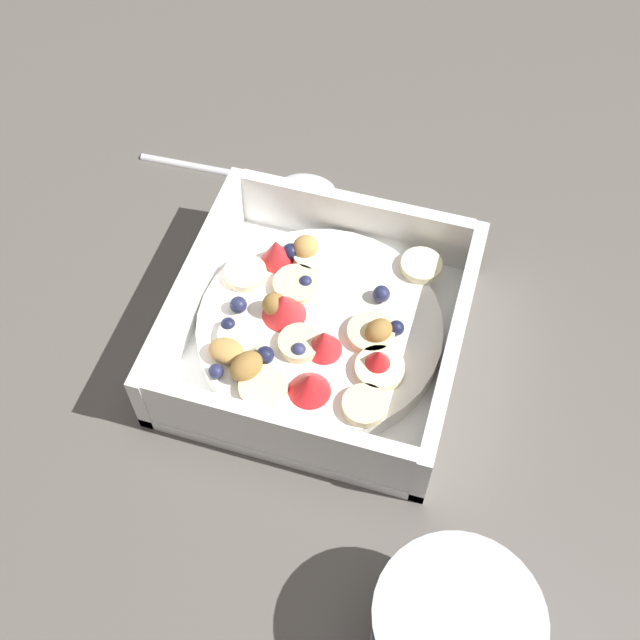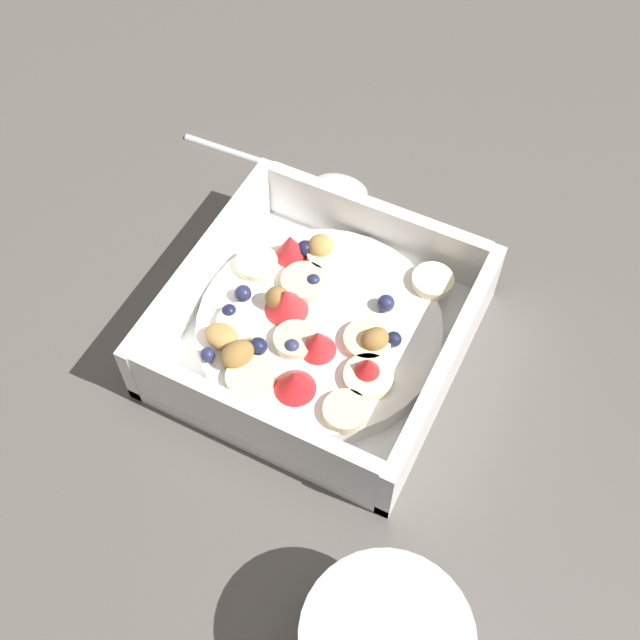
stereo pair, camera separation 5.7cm
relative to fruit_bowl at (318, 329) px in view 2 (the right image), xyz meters
name	(u,v)px [view 2 (the right image)]	position (x,y,z in m)	size (l,w,h in m)	color
ground_plane	(331,349)	(0.00, 0.01, -0.02)	(2.40, 2.40, 0.00)	#56514C
fruit_bowl	(318,329)	(0.00, 0.00, 0.00)	(0.20, 0.20, 0.06)	white
spoon	(312,176)	(-0.15, -0.08, -0.02)	(0.03, 0.17, 0.01)	silver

